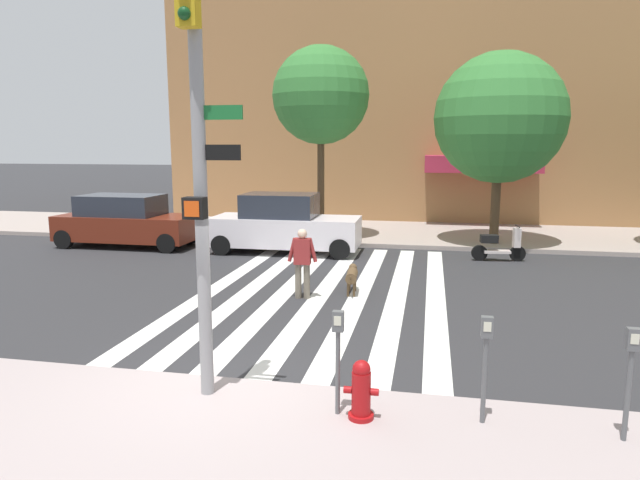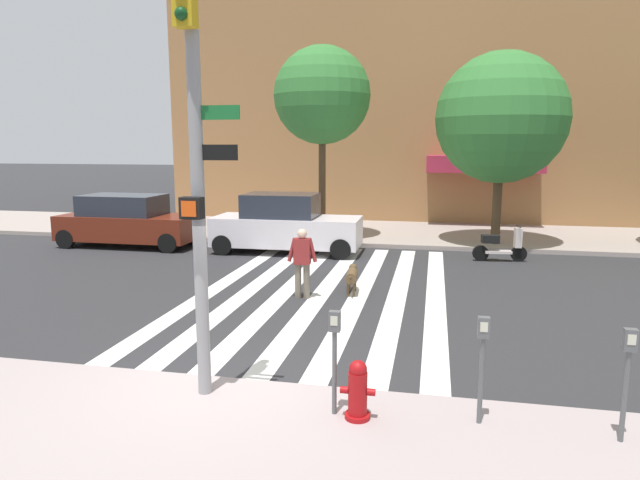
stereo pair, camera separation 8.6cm
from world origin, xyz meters
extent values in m
plane|color=#2B2B2D|center=(0.00, 5.85, 0.00)|extent=(160.00, 160.00, 0.00)
cube|color=#9E908F|center=(0.00, -2.50, 0.07)|extent=(60.00, 5.00, 0.15)
cube|color=#A1938A|center=(0.00, 14.70, 0.07)|extent=(80.00, 6.00, 0.15)
cube|color=silver|center=(-2.27, 5.85, 0.00)|extent=(0.45, 11.10, 0.01)
cube|color=silver|center=(-1.37, 5.85, 0.00)|extent=(0.45, 11.10, 0.01)
cube|color=silver|center=(-0.47, 5.85, 0.00)|extent=(0.45, 11.10, 0.01)
cube|color=silver|center=(0.43, 5.85, 0.00)|extent=(0.45, 11.10, 0.01)
cube|color=silver|center=(1.33, 5.85, 0.00)|extent=(0.45, 11.10, 0.01)
cube|color=silver|center=(2.23, 5.85, 0.00)|extent=(0.45, 11.10, 0.01)
cube|color=silver|center=(3.13, 5.85, 0.00)|extent=(0.45, 11.10, 0.01)
cube|color=#B22846|center=(5.01, 17.10, 2.75)|extent=(4.72, 1.60, 0.70)
cylinder|color=gray|center=(-0.02, -0.54, 3.05)|extent=(0.18, 0.18, 5.80)
cube|color=black|center=(-0.02, -0.74, 2.75)|extent=(0.28, 0.18, 0.28)
cube|color=#E54C14|center=(-0.02, -0.84, 2.75)|extent=(0.20, 0.01, 0.20)
cube|color=#19662D|center=(0.28, -0.54, 3.95)|extent=(0.60, 0.03, 0.18)
cube|color=black|center=(0.26, -0.54, 3.45)|extent=(0.56, 0.03, 0.20)
sphere|color=#0F3D19|center=(-0.02, -0.83, 5.09)|extent=(0.16, 0.16, 0.16)
cylinder|color=#9F0F12|center=(2.16, -0.86, 0.18)|extent=(0.32, 0.32, 0.06)
cylinder|color=#9F0F12|center=(2.16, -0.86, 0.48)|extent=(0.24, 0.24, 0.55)
sphere|color=#9F0F12|center=(2.16, -0.86, 0.80)|extent=(0.23, 0.23, 0.23)
cylinder|color=#9F0F12|center=(1.99, -0.86, 0.51)|extent=(0.10, 0.09, 0.09)
cylinder|color=#9F0F12|center=(2.33, -0.86, 0.51)|extent=(0.10, 0.09, 0.09)
cylinder|color=#515456|center=(5.23, -0.79, 0.70)|extent=(0.06, 0.06, 1.10)
cube|color=#515456|center=(5.23, -0.79, 1.38)|extent=(0.14, 0.10, 0.26)
cube|color=beige|center=(5.23, -0.84, 1.40)|extent=(0.09, 0.01, 0.12)
cylinder|color=#515456|center=(3.65, -0.67, 0.70)|extent=(0.06, 0.06, 1.10)
cube|color=#515456|center=(3.65, -0.67, 1.38)|extent=(0.14, 0.10, 0.26)
cube|color=beige|center=(3.65, -0.72, 1.40)|extent=(0.09, 0.01, 0.12)
cylinder|color=#515456|center=(1.85, -0.79, 0.70)|extent=(0.06, 0.06, 1.10)
cube|color=#515456|center=(1.85, -0.79, 1.38)|extent=(0.14, 0.10, 0.26)
cube|color=beige|center=(1.85, -0.84, 1.40)|extent=(0.09, 0.01, 0.12)
cube|color=maroon|center=(-7.50, 10.35, 0.68)|extent=(4.83, 1.95, 0.86)
cube|color=#232833|center=(-7.70, 10.35, 1.46)|extent=(2.74, 1.71, 0.70)
cylinder|color=black|center=(-5.57, 11.21, 0.33)|extent=(0.66, 0.23, 0.66)
cylinder|color=black|center=(-5.59, 9.45, 0.33)|extent=(0.66, 0.23, 0.66)
cylinder|color=black|center=(-9.42, 11.24, 0.33)|extent=(0.66, 0.23, 0.66)
cylinder|color=black|center=(-9.44, 9.49, 0.33)|extent=(0.66, 0.23, 0.66)
cube|color=silver|center=(-1.75, 10.35, 0.72)|extent=(4.87, 1.90, 0.94)
cube|color=#232833|center=(-1.94, 10.35, 1.57)|extent=(2.39, 1.66, 0.77)
cylinder|color=black|center=(0.19, 11.21, 0.33)|extent=(0.66, 0.23, 0.66)
cylinder|color=black|center=(0.21, 9.52, 0.33)|extent=(0.66, 0.23, 0.66)
cylinder|color=black|center=(-3.70, 11.18, 0.33)|extent=(0.66, 0.23, 0.66)
cylinder|color=black|center=(-3.69, 9.48, 0.33)|extent=(0.66, 0.23, 0.66)
cylinder|color=black|center=(5.61, 10.34, 0.24)|extent=(0.49, 0.15, 0.48)
cylinder|color=black|center=(4.47, 10.22, 0.24)|extent=(0.49, 0.19, 0.48)
cube|color=beige|center=(4.99, 10.27, 0.29)|extent=(0.83, 0.40, 0.08)
cube|color=black|center=(4.74, 10.24, 0.69)|extent=(0.55, 0.35, 0.24)
cube|color=beige|center=(5.57, 10.33, 0.74)|extent=(0.23, 0.30, 0.60)
cylinder|color=black|center=(5.57, 10.33, 1.09)|extent=(0.09, 0.50, 0.04)
cylinder|color=#4C3823|center=(-1.01, 12.63, 2.24)|extent=(0.26, 0.26, 4.18)
sphere|color=#337533|center=(-1.01, 12.63, 5.28)|extent=(3.46, 3.46, 3.46)
cylinder|color=#4C3823|center=(5.13, 12.62, 1.69)|extent=(0.31, 0.31, 3.08)
sphere|color=#337533|center=(5.13, 12.62, 4.43)|extent=(4.39, 4.39, 4.39)
cylinder|color=#6B6051|center=(-0.03, 4.94, 0.41)|extent=(0.16, 0.16, 0.82)
cylinder|color=#6B6051|center=(0.16, 4.96, 0.41)|extent=(0.16, 0.16, 0.82)
cube|color=maroon|center=(0.06, 4.95, 1.12)|extent=(0.40, 0.27, 0.60)
cylinder|color=maroon|center=(-0.17, 4.93, 1.15)|extent=(0.23, 0.11, 0.57)
cylinder|color=maroon|center=(0.30, 4.97, 1.15)|extent=(0.23, 0.11, 0.57)
sphere|color=beige|center=(0.06, 4.95, 1.53)|extent=(0.24, 0.24, 0.22)
cylinder|color=brown|center=(1.14, 5.55, 0.45)|extent=(0.32, 0.75, 0.26)
sphere|color=brown|center=(1.10, 5.99, 0.55)|extent=(0.22, 0.22, 0.20)
cylinder|color=brown|center=(1.17, 5.09, 0.50)|extent=(0.05, 0.24, 0.16)
cylinder|color=brown|center=(1.05, 5.80, 0.16)|extent=(0.06, 0.06, 0.32)
cylinder|color=brown|center=(1.19, 5.81, 0.16)|extent=(0.06, 0.06, 0.32)
cylinder|color=brown|center=(1.09, 5.29, 0.16)|extent=(0.06, 0.06, 0.32)
cylinder|color=brown|center=(1.23, 5.30, 0.16)|extent=(0.06, 0.06, 0.32)
camera|label=1|loc=(2.93, -7.38, 3.55)|focal=31.34mm
camera|label=2|loc=(3.02, -7.36, 3.55)|focal=31.34mm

